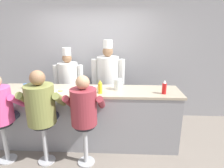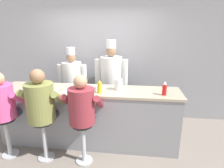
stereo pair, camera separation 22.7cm
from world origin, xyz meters
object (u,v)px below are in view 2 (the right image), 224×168
(mustard_bottle_yellow, at_px, (100,87))
(diner_seated_maroon, at_px, (82,108))
(cook_in_whites_far, at_px, (111,79))
(coffee_mug_blue, at_px, (29,84))
(cereal_bowl, at_px, (87,87))
(water_pitcher_clear, at_px, (118,84))
(diner_seated_pink, at_px, (3,104))
(breakfast_plate, at_px, (61,90))
(hot_sauce_bottle_orange, at_px, (100,87))
(diner_seated_olive, at_px, (42,104))
(coffee_mug_white, at_px, (95,88))
(cook_in_whites_near, at_px, (73,82))
(ketchup_bottle_red, at_px, (165,89))

(mustard_bottle_yellow, height_order, diner_seated_maroon, diner_seated_maroon)
(cook_in_whites_far, bearing_deg, coffee_mug_blue, -148.86)
(cereal_bowl, height_order, diner_seated_maroon, diner_seated_maroon)
(water_pitcher_clear, height_order, diner_seated_pink, diner_seated_pink)
(coffee_mug_blue, relative_size, diner_seated_maroon, 0.08)
(water_pitcher_clear, xyz_separation_m, cook_in_whites_far, (-0.23, 0.83, -0.12))
(breakfast_plate, relative_size, cook_in_whites_far, 0.12)
(hot_sauce_bottle_orange, xyz_separation_m, water_pitcher_clear, (0.29, 0.14, 0.02))
(breakfast_plate, height_order, diner_seated_olive, diner_seated_olive)
(breakfast_plate, height_order, coffee_mug_white, coffee_mug_white)
(diner_seated_olive, bearing_deg, diner_seated_pink, -179.69)
(breakfast_plate, bearing_deg, cook_in_whites_near, 98.31)
(cereal_bowl, height_order, cook_in_whites_far, cook_in_whites_far)
(ketchup_bottle_red, height_order, diner_seated_maroon, diner_seated_maroon)
(diner_seated_maroon, height_order, cook_in_whites_far, cook_in_whites_far)
(diner_seated_pink, bearing_deg, cereal_bowl, 24.45)
(cook_in_whites_near, bearing_deg, coffee_mug_white, -52.21)
(diner_seated_pink, bearing_deg, hot_sauce_bottle_orange, 16.03)
(coffee_mug_blue, xyz_separation_m, cook_in_whites_near, (0.53, 0.81, -0.16))
(hot_sauce_bottle_orange, height_order, breakfast_plate, hot_sauce_bottle_orange)
(coffee_mug_white, height_order, cook_in_whites_near, cook_in_whites_near)
(coffee_mug_blue, bearing_deg, cereal_bowl, 0.03)
(breakfast_plate, height_order, diner_seated_maroon, diner_seated_maroon)
(ketchup_bottle_red, distance_m, cook_in_whites_far, 1.41)
(coffee_mug_blue, relative_size, cook_in_whites_near, 0.07)
(hot_sauce_bottle_orange, distance_m, coffee_mug_white, 0.10)
(ketchup_bottle_red, bearing_deg, diner_seated_pink, -171.46)
(breakfast_plate, bearing_deg, coffee_mug_blue, 164.56)
(diner_seated_pink, relative_size, diner_seated_maroon, 1.00)
(breakfast_plate, distance_m, cook_in_whites_far, 1.25)
(breakfast_plate, bearing_deg, ketchup_bottle_red, 0.42)
(breakfast_plate, xyz_separation_m, diner_seated_maroon, (0.46, -0.36, -0.14))
(coffee_mug_blue, bearing_deg, diner_seated_maroon, -25.90)
(water_pitcher_clear, relative_size, cook_in_whites_near, 0.11)
(ketchup_bottle_red, xyz_separation_m, diner_seated_olive, (-1.86, -0.37, -0.20))
(coffee_mug_blue, relative_size, diner_seated_pink, 0.08)
(ketchup_bottle_red, relative_size, diner_seated_olive, 0.15)
(hot_sauce_bottle_orange, bearing_deg, water_pitcher_clear, 25.18)
(ketchup_bottle_red, distance_m, mustard_bottle_yellow, 1.03)
(water_pitcher_clear, xyz_separation_m, cook_in_whites_near, (-1.09, 0.80, -0.21))
(ketchup_bottle_red, height_order, breakfast_plate, ketchup_bottle_red)
(breakfast_plate, bearing_deg, hot_sauce_bottle_orange, 5.16)
(coffee_mug_blue, xyz_separation_m, diner_seated_olive, (0.50, -0.55, -0.14))
(breakfast_plate, height_order, cook_in_whites_near, cook_in_whites_near)
(hot_sauce_bottle_orange, bearing_deg, diner_seated_maroon, -114.98)
(cook_in_whites_near, bearing_deg, diner_seated_maroon, -66.10)
(diner_seated_pink, relative_size, diner_seated_olive, 0.96)
(mustard_bottle_yellow, bearing_deg, cereal_bowl, 142.41)
(breakfast_plate, distance_m, diner_seated_olive, 0.42)
(cereal_bowl, height_order, coffee_mug_white, coffee_mug_white)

